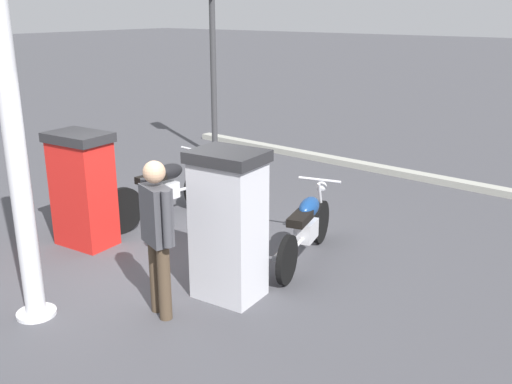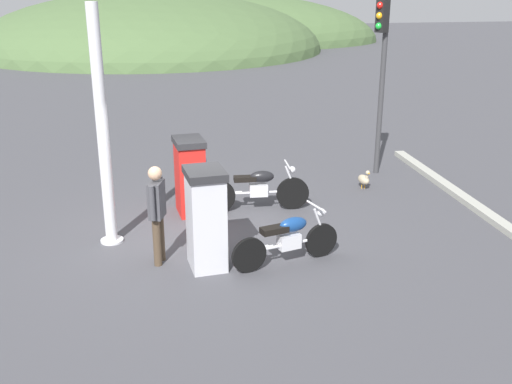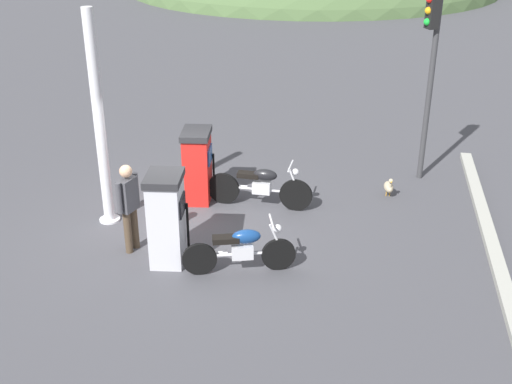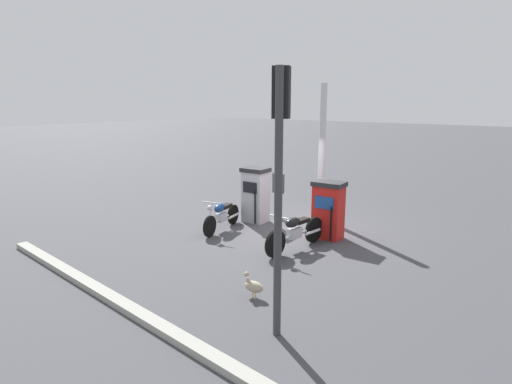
{
  "view_description": "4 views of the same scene",
  "coord_description": "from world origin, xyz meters",
  "views": [
    {
      "loc": [
        -4.42,
        -4.9,
        3.03
      ],
      "look_at": [
        1.68,
        -0.35,
        0.6
      ],
      "focal_mm": 40.75,
      "sensor_mm": 36.0,
      "label": 1
    },
    {
      "loc": [
        -1.0,
        -9.85,
        4.28
      ],
      "look_at": [
        1.07,
        -0.05,
        0.79
      ],
      "focal_mm": 41.61,
      "sensor_mm": 36.0,
      "label": 2
    },
    {
      "loc": [
        2.74,
        -10.49,
        5.85
      ],
      "look_at": [
        1.45,
        -0.56,
        1.1
      ],
      "focal_mm": 44.98,
      "sensor_mm": 36.0,
      "label": 3
    },
    {
      "loc": [
        9.47,
        6.42,
        3.54
      ],
      "look_at": [
        1.07,
        -0.36,
        1.2
      ],
      "focal_mm": 29.45,
      "sensor_mm": 36.0,
      "label": 4
    }
  ],
  "objects": [
    {
      "name": "ground_plane",
      "position": [
        0.0,
        0.0,
        0.0
      ],
      "size": [
        120.0,
        120.0,
        0.0
      ],
      "primitive_type": "plane",
      "color": "#424247"
    },
    {
      "name": "fuel_pump_near",
      "position": [
        0.02,
        -1.23,
        0.83
      ],
      "size": [
        0.65,
        0.79,
        1.63
      ],
      "color": "silver",
      "rests_on": "ground"
    },
    {
      "name": "fuel_pump_far",
      "position": [
        0.02,
        1.23,
        0.77
      ],
      "size": [
        0.62,
        0.84,
        1.52
      ],
      "color": "red",
      "rests_on": "ground"
    },
    {
      "name": "motorcycle_near_pump",
      "position": [
        1.31,
        -1.4,
        0.45
      ],
      "size": [
        1.86,
        0.67,
        0.93
      ],
      "color": "black",
      "rests_on": "ground"
    },
    {
      "name": "motorcycle_far_pump",
      "position": [
        1.34,
        1.07,
        0.47
      ],
      "size": [
        2.15,
        0.56,
        0.97
      ],
      "color": "black",
      "rests_on": "ground"
    },
    {
      "name": "attendant_person",
      "position": [
        -0.72,
        -0.93,
        0.94
      ],
      "size": [
        0.31,
        0.57,
        1.64
      ],
      "color": "#473828",
      "rests_on": "ground"
    },
    {
      "name": "wandering_duck",
      "position": [
        3.93,
        1.89,
        0.22
      ],
      "size": [
        0.24,
        0.47,
        0.47
      ],
      "color": "tan",
      "rests_on": "ground"
    },
    {
      "name": "roadside_traffic_light",
      "position": [
        4.62,
        2.94,
        2.73
      ],
      "size": [
        0.4,
        0.3,
        4.02
      ],
      "color": "#38383A",
      "rests_on": "ground"
    },
    {
      "name": "canopy_support_pole",
      "position": [
        -1.51,
        0.1,
        1.95
      ],
      "size": [
        0.4,
        0.4,
        4.06
      ],
      "color": "silver",
      "rests_on": "ground"
    },
    {
      "name": "road_edge_kerb",
      "position": [
        5.67,
        0.0,
        0.06
      ],
      "size": [
        0.7,
        8.63,
        0.12
      ],
      "color": "#9E9E93",
      "rests_on": "ground"
    }
  ]
}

